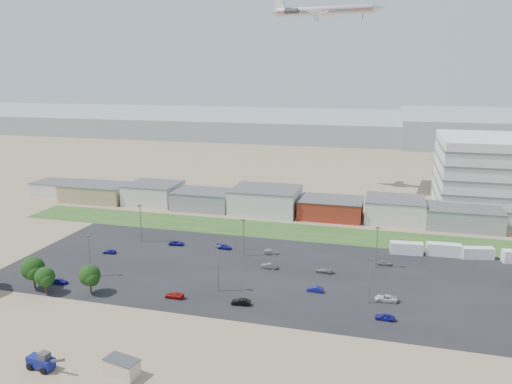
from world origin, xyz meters
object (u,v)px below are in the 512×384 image
(portable_shed, at_px, (122,367))
(parked_car_0, at_px, (386,298))
(parked_car_1, at_px, (315,289))
(airliner, at_px, (325,10))
(parked_car_6, at_px, (224,247))
(box_trailer_a, at_px, (406,248))
(parked_car_8, at_px, (385,263))
(parked_car_3, at_px, (174,295))
(parked_car_10, at_px, (60,281))
(parked_car_7, at_px, (269,266))
(parked_car_11, at_px, (271,252))
(parked_car_5, at_px, (109,251))
(telehandler, at_px, (41,360))
(parked_car_12, at_px, (324,270))
(parked_car_2, at_px, (385,317))
(parked_car_13, at_px, (241,302))
(parked_car_9, at_px, (176,243))

(portable_shed, xyz_separation_m, parked_car_0, (39.02, 37.41, -0.75))
(parked_car_0, distance_m, parked_car_1, 14.79)
(airliner, xyz_separation_m, parked_car_6, (-14.50, -76.90, -68.06))
(box_trailer_a, relative_size, parked_car_8, 2.37)
(parked_car_3, height_order, parked_car_10, parked_car_3)
(parked_car_7, relative_size, parked_car_10, 1.06)
(parked_car_11, bearing_deg, parked_car_5, 101.78)
(parked_car_6, bearing_deg, parked_car_11, -87.79)
(portable_shed, relative_size, parked_car_1, 1.56)
(box_trailer_a, bearing_deg, telehandler, -133.68)
(telehandler, height_order, parked_car_10, telehandler)
(parked_car_0, distance_m, parked_car_12, 18.59)
(parked_car_5, relative_size, parked_car_6, 0.81)
(parked_car_3, distance_m, parked_car_6, 31.17)
(parked_car_7, height_order, parked_car_8, parked_car_7)
(parked_car_2, xyz_separation_m, parked_car_12, (-14.36, 20.05, -0.04))
(parked_car_8, height_order, parked_car_13, parked_car_13)
(telehandler, relative_size, parked_car_6, 1.73)
(parked_car_1, relative_size, parked_car_6, 0.83)
(portable_shed, distance_m, airliner, 151.69)
(parked_car_0, relative_size, parked_car_10, 1.21)
(parked_car_1, distance_m, parked_car_3, 29.86)
(parked_car_2, xyz_separation_m, parked_car_5, (-69.85, 18.28, -0.05))
(parked_car_7, bearing_deg, parked_car_12, 94.96)
(airliner, xyz_separation_m, parked_car_13, (-0.50, -107.53, -68.03))
(parked_car_5, distance_m, parked_car_11, 41.96)
(parked_car_7, bearing_deg, parked_car_0, 69.89)
(portable_shed, height_order, telehandler, telehandler)
(parked_car_2, bearing_deg, parked_car_6, -121.99)
(parked_car_3, height_order, parked_car_6, parked_car_6)
(parked_car_2, xyz_separation_m, parked_car_11, (-29.30, 29.08, -0.05))
(telehandler, height_order, parked_car_2, telehandler)
(airliner, height_order, parked_car_6, airliner)
(portable_shed, xyz_separation_m, telehandler, (-13.28, -1.84, 0.13))
(parked_car_12, bearing_deg, parked_car_11, -117.70)
(parked_car_8, bearing_deg, parked_car_3, 123.99)
(airliner, xyz_separation_m, parked_car_2, (27.73, -106.40, -68.04))
(parked_car_6, bearing_deg, parked_car_5, 116.17)
(box_trailer_a, xyz_separation_m, parked_car_11, (-33.96, -9.28, -0.95))
(parked_car_1, xyz_separation_m, parked_car_3, (-27.87, -10.71, 0.02))
(parked_car_5, distance_m, parked_car_7, 42.52)
(telehandler, xyz_separation_m, parked_car_5, (-17.62, 49.21, -0.94))
(parked_car_11, bearing_deg, telehandler, 155.96)
(airliner, bearing_deg, telehandler, -92.98)
(parked_car_10, distance_m, parked_car_12, 59.93)
(telehandler, xyz_separation_m, parked_car_9, (-3.51, 59.84, -0.94))
(parked_car_1, bearing_deg, parked_car_8, 147.35)
(parked_car_5, bearing_deg, parked_car_8, 92.48)
(portable_shed, relative_size, telehandler, 0.76)
(parked_car_7, height_order, parked_car_13, parked_car_7)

